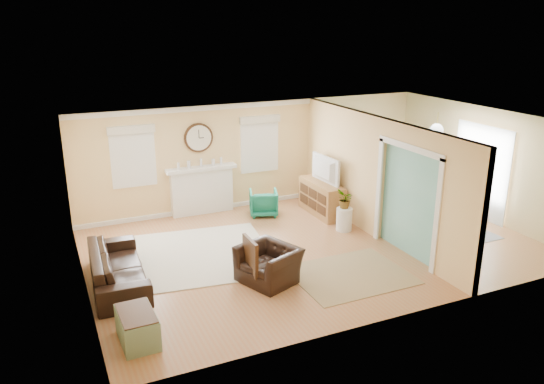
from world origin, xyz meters
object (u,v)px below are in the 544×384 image
Objects in this scene: green_chair at (264,203)px; dining_table at (419,210)px; sofa at (118,267)px; eames_chair at (269,264)px; credenza at (321,198)px.

green_chair is 0.34× the size of dining_table.
sofa reaches higher than eames_chair.
credenza is (2.58, 2.67, 0.08)m from eames_chair.
dining_table reaches higher than eames_chair.
eames_chair is at bearing -133.94° from credenza.
sofa is 4.37m from green_chair.
dining_table is (2.99, -2.07, 0.04)m from green_chair.
dining_table reaches higher than green_chair.
sofa is 3.38× the size of green_chair.
eames_chair reaches higher than green_chair.
green_chair is at bearing -56.78° from sofa.
credenza reaches higher than eames_chair.
sofa is at bearing 49.37° from green_chair.
credenza reaches higher than dining_table.
eames_chair is 0.51× the size of dining_table.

